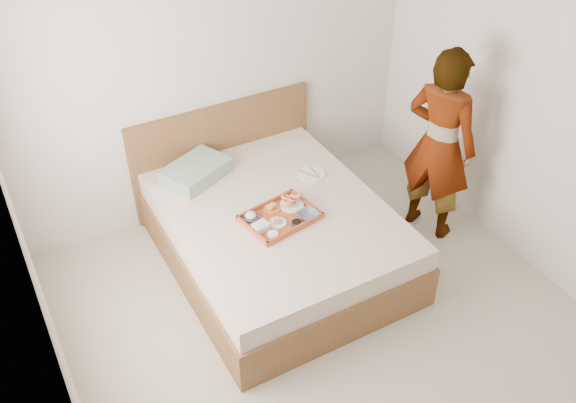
% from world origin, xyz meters
% --- Properties ---
extents(ground, '(3.50, 4.00, 0.01)m').
position_xyz_m(ground, '(0.00, 0.00, 0.00)').
color(ground, '#BAAE9D').
rests_on(ground, ground).
extents(wall_back, '(3.50, 0.01, 2.60)m').
position_xyz_m(wall_back, '(0.00, 2.00, 1.30)').
color(wall_back, silver).
rests_on(wall_back, ground).
extents(wall_left, '(0.01, 4.00, 2.60)m').
position_xyz_m(wall_left, '(-1.75, 0.00, 1.30)').
color(wall_left, silver).
rests_on(wall_left, ground).
extents(wall_right, '(0.01, 4.00, 2.60)m').
position_xyz_m(wall_right, '(1.75, 0.00, 1.30)').
color(wall_right, silver).
rests_on(wall_right, ground).
extents(bed, '(1.65, 2.00, 0.53)m').
position_xyz_m(bed, '(-0.01, 1.00, 0.27)').
color(bed, brown).
rests_on(bed, ground).
extents(headboard, '(1.65, 0.06, 0.95)m').
position_xyz_m(headboard, '(-0.01, 1.97, 0.47)').
color(headboard, brown).
rests_on(headboard, ground).
extents(pillow, '(0.61, 0.53, 0.12)m').
position_xyz_m(pillow, '(-0.38, 1.67, 0.59)').
color(pillow, '#95B299').
rests_on(pillow, bed).
extents(tray, '(0.59, 0.47, 0.05)m').
position_xyz_m(tray, '(-0.04, 0.88, 0.55)').
color(tray, '#B8522B').
rests_on(tray, bed).
extents(prawn_plate, '(0.21, 0.21, 0.01)m').
position_xyz_m(prawn_plate, '(0.10, 0.96, 0.55)').
color(prawn_plate, white).
rests_on(prawn_plate, tray).
extents(navy_bowl_big, '(0.17, 0.17, 0.04)m').
position_xyz_m(navy_bowl_big, '(0.14, 0.78, 0.56)').
color(navy_bowl_big, navy).
rests_on(navy_bowl_big, tray).
extents(sauce_dish, '(0.09, 0.09, 0.03)m').
position_xyz_m(sauce_dish, '(0.02, 0.74, 0.56)').
color(sauce_dish, black).
rests_on(sauce_dish, tray).
extents(meat_plate, '(0.15, 0.15, 0.01)m').
position_xyz_m(meat_plate, '(-0.09, 0.83, 0.55)').
color(meat_plate, white).
rests_on(meat_plate, tray).
extents(bread_plate, '(0.15, 0.15, 0.01)m').
position_xyz_m(bread_plate, '(-0.05, 1.00, 0.55)').
color(bread_plate, orange).
rests_on(bread_plate, tray).
extents(salad_bowl, '(0.14, 0.14, 0.04)m').
position_xyz_m(salad_bowl, '(-0.24, 0.96, 0.56)').
color(salad_bowl, navy).
rests_on(salad_bowl, tray).
extents(plastic_tub, '(0.13, 0.11, 0.05)m').
position_xyz_m(plastic_tub, '(-0.23, 0.83, 0.57)').
color(plastic_tub, silver).
rests_on(plastic_tub, tray).
extents(cheese_round, '(0.09, 0.09, 0.03)m').
position_xyz_m(cheese_round, '(-0.19, 0.72, 0.56)').
color(cheese_round, white).
rests_on(cheese_round, tray).
extents(dinner_plate, '(0.26, 0.26, 0.01)m').
position_xyz_m(dinner_plate, '(0.45, 1.25, 0.54)').
color(dinner_plate, white).
rests_on(dinner_plate, bed).
extents(person, '(0.58, 0.70, 1.64)m').
position_xyz_m(person, '(1.32, 0.76, 0.82)').
color(person, silver).
rests_on(person, ground).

